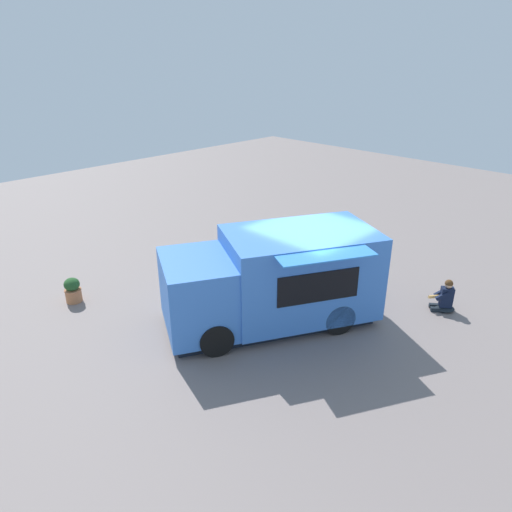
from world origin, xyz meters
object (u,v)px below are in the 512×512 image
(food_truck, at_px, (274,281))
(planter_flowering_far, at_px, (73,290))
(person_customer, at_px, (445,298))
(planter_flowering_near, at_px, (233,236))

(food_truck, relative_size, planter_flowering_far, 8.00)
(person_customer, distance_m, planter_flowering_near, 7.33)
(food_truck, bearing_deg, person_customer, 141.52)
(food_truck, distance_m, planter_flowering_near, 5.15)
(person_customer, xyz_separation_m, planter_flowering_near, (1.01, -7.26, 0.08))
(planter_flowering_far, bearing_deg, person_customer, 132.21)
(food_truck, bearing_deg, planter_flowering_far, -55.44)
(planter_flowering_near, distance_m, planter_flowering_far, 5.78)
(food_truck, height_order, planter_flowering_near, food_truck)
(food_truck, height_order, planter_flowering_far, food_truck)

